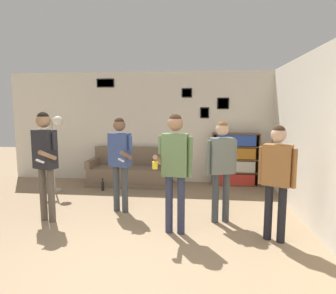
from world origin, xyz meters
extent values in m
plane|color=#937A5B|center=(0.00, 0.00, 0.00)|extent=(20.00, 20.00, 0.00)
cube|color=silver|center=(0.00, 4.35, 1.35)|extent=(7.73, 0.06, 2.70)
cube|color=black|center=(-1.37, 4.30, 2.43)|extent=(0.44, 0.02, 0.21)
cube|color=gray|center=(-1.37, 4.30, 2.43)|extent=(0.40, 0.01, 0.16)
cube|color=black|center=(0.63, 4.30, 2.18)|extent=(0.25, 0.02, 0.22)
cube|color=gray|center=(0.63, 4.30, 2.18)|extent=(0.20, 0.01, 0.17)
cube|color=black|center=(1.07, 4.30, 1.71)|extent=(0.21, 0.02, 0.26)
cube|color=#B2B2BC|center=(1.07, 4.30, 1.71)|extent=(0.16, 0.01, 0.21)
cube|color=black|center=(1.50, 4.30, 1.93)|extent=(0.28, 0.02, 0.27)
cube|color=gray|center=(1.50, 4.30, 1.93)|extent=(0.23, 0.01, 0.22)
cube|color=silver|center=(2.69, 2.16, 1.35)|extent=(0.06, 6.72, 2.70)
cube|color=#7A6651|center=(-0.68, 3.88, 0.05)|extent=(1.98, 0.80, 0.10)
cube|color=#7A6651|center=(-0.68, 3.88, 0.26)|extent=(1.92, 0.74, 0.32)
cube|color=#7A6651|center=(-0.68, 4.21, 0.64)|extent=(1.92, 0.14, 0.45)
cube|color=#7A6651|center=(-1.61, 3.88, 0.51)|extent=(0.12, 0.74, 0.18)
cube|color=#7A6651|center=(0.25, 3.88, 0.51)|extent=(0.12, 0.74, 0.18)
cube|color=brown|center=(1.27, 4.13, 0.62)|extent=(0.02, 0.30, 1.24)
cube|color=brown|center=(2.33, 4.13, 0.62)|extent=(0.02, 0.30, 1.24)
cube|color=brown|center=(1.80, 4.27, 0.62)|extent=(1.09, 0.01, 1.24)
cube|color=brown|center=(1.80, 4.13, 0.01)|extent=(1.04, 0.30, 0.02)
cube|color=brown|center=(1.80, 4.13, 1.23)|extent=(1.04, 0.30, 0.02)
cube|color=brown|center=(1.80, 4.13, 0.31)|extent=(1.04, 0.30, 0.02)
cube|color=brown|center=(1.80, 4.13, 0.62)|extent=(1.04, 0.30, 0.02)
cube|color=brown|center=(1.80, 4.13, 0.93)|extent=(1.04, 0.30, 0.02)
cube|color=red|center=(1.80, 4.12, 0.15)|extent=(0.90, 0.26, 0.26)
cube|color=beige|center=(1.80, 4.12, 0.46)|extent=(0.90, 0.26, 0.26)
cube|color=#B77023|center=(1.80, 4.12, 0.77)|extent=(0.90, 0.26, 0.26)
cube|color=#2847A3|center=(1.80, 4.12, 1.08)|extent=(0.90, 0.26, 0.26)
cylinder|color=#ADA89E|center=(-2.20, 3.13, 0.01)|extent=(0.28, 0.28, 0.03)
cylinder|color=#ADA89E|center=(-2.20, 3.13, 0.82)|extent=(0.03, 0.03, 1.58)
cylinder|color=#ADA89E|center=(-2.13, 3.13, 1.58)|extent=(0.02, 0.16, 0.02)
sphere|color=white|center=(-2.06, 3.13, 1.55)|extent=(0.21, 0.21, 0.21)
cylinder|color=#ADA89E|center=(-2.27, 3.13, 1.48)|extent=(0.02, 0.16, 0.02)
sphere|color=white|center=(-2.34, 3.13, 1.45)|extent=(0.21, 0.21, 0.21)
cylinder|color=brown|center=(-1.55, 1.48, 0.43)|extent=(0.11, 0.11, 0.87)
cylinder|color=brown|center=(-1.38, 1.42, 0.43)|extent=(0.11, 0.11, 0.87)
cube|color=#232328|center=(-1.46, 1.45, 1.18)|extent=(0.41, 0.31, 0.62)
sphere|color=#997051|center=(-1.46, 1.45, 1.63)|extent=(0.22, 0.22, 0.22)
sphere|color=black|center=(-1.46, 1.45, 1.67)|extent=(0.19, 0.19, 0.19)
cylinder|color=#232328|center=(-1.26, 1.38, 1.31)|extent=(0.07, 0.07, 0.26)
cylinder|color=#997051|center=(-1.31, 1.25, 1.12)|extent=(0.16, 0.32, 0.19)
cylinder|color=white|center=(-1.35, 1.11, 1.05)|extent=(0.08, 0.14, 0.09)
cylinder|color=#232328|center=(-1.66, 1.53, 1.15)|extent=(0.07, 0.07, 0.58)
cylinder|color=#3D4247|center=(-0.48, 2.04, 0.41)|extent=(0.11, 0.11, 0.82)
cylinder|color=#3D4247|center=(-0.31, 1.98, 0.41)|extent=(0.11, 0.11, 0.82)
cube|color=#384C84|center=(-0.40, 2.01, 1.11)|extent=(0.41, 0.31, 0.58)
sphere|color=brown|center=(-0.40, 2.01, 1.54)|extent=(0.21, 0.21, 0.21)
sphere|color=#382314|center=(-0.40, 2.01, 1.57)|extent=(0.18, 0.18, 0.18)
cylinder|color=#384C84|center=(-0.20, 1.94, 1.23)|extent=(0.07, 0.07, 0.25)
cylinder|color=brown|center=(-0.24, 1.81, 1.05)|extent=(0.16, 0.30, 0.18)
cylinder|color=white|center=(-0.29, 1.68, 0.98)|extent=(0.08, 0.14, 0.09)
cylinder|color=#384C84|center=(-0.60, 2.08, 1.08)|extent=(0.07, 0.07, 0.55)
cylinder|color=#2D334C|center=(0.55, 1.22, 0.43)|extent=(0.11, 0.11, 0.86)
cylinder|color=#2D334C|center=(0.73, 1.19, 0.43)|extent=(0.11, 0.11, 0.86)
cube|color=#5B7A4C|center=(0.64, 1.21, 1.16)|extent=(0.38, 0.25, 0.61)
sphere|color=#997051|center=(0.64, 1.21, 1.61)|extent=(0.22, 0.22, 0.22)
sphere|color=#382314|center=(0.64, 1.21, 1.65)|extent=(0.19, 0.19, 0.19)
cylinder|color=#5B7A4C|center=(0.85, 1.18, 1.14)|extent=(0.07, 0.07, 0.57)
cylinder|color=#5B7A4C|center=(0.43, 1.24, 1.30)|extent=(0.07, 0.07, 0.26)
cylinder|color=#997051|center=(0.41, 1.10, 1.10)|extent=(0.11, 0.32, 0.19)
cylinder|color=yellow|center=(0.39, 0.95, 1.06)|extent=(0.08, 0.08, 0.10)
cylinder|color=#3D4247|center=(1.24, 1.70, 0.40)|extent=(0.11, 0.11, 0.80)
cylinder|color=#3D4247|center=(1.41, 1.75, 0.40)|extent=(0.11, 0.11, 0.80)
cube|color=slate|center=(1.32, 1.72, 1.08)|extent=(0.40, 0.29, 0.57)
sphere|color=#D1A889|center=(1.32, 1.72, 1.50)|extent=(0.21, 0.21, 0.21)
sphere|color=brown|center=(1.32, 1.72, 1.54)|extent=(0.18, 0.18, 0.18)
cylinder|color=slate|center=(1.53, 1.78, 1.06)|extent=(0.07, 0.07, 0.53)
cylinder|color=slate|center=(1.12, 1.66, 1.06)|extent=(0.07, 0.07, 0.53)
cylinder|color=black|center=(1.95, 1.15, 0.39)|extent=(0.11, 0.11, 0.79)
cylinder|color=black|center=(2.11, 1.07, 0.39)|extent=(0.11, 0.11, 0.79)
cube|color=#936033|center=(2.03, 1.11, 1.06)|extent=(0.41, 0.34, 0.56)
sphere|color=#D1A889|center=(2.03, 1.11, 1.48)|extent=(0.20, 0.20, 0.20)
sphere|color=#382314|center=(2.03, 1.11, 1.51)|extent=(0.17, 0.17, 0.17)
cylinder|color=#936033|center=(2.22, 1.01, 1.04)|extent=(0.07, 0.07, 0.52)
cylinder|color=#936033|center=(1.83, 1.21, 1.04)|extent=(0.07, 0.07, 0.52)
cylinder|color=black|center=(-1.16, 3.28, 0.10)|extent=(0.06, 0.06, 0.20)
cylinder|color=black|center=(-1.16, 3.28, 0.24)|extent=(0.03, 0.03, 0.08)
cylinder|color=white|center=(1.59, 4.13, 1.30)|extent=(0.07, 0.07, 0.12)
camera|label=1|loc=(1.02, -2.99, 1.83)|focal=32.00mm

